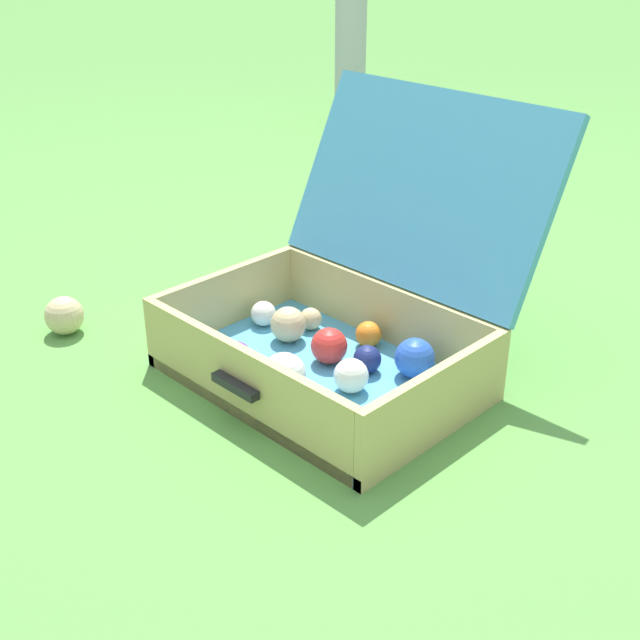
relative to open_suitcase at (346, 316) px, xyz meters
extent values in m
plane|color=#569342|center=(0.00, -0.09, -0.12)|extent=(16.00, 16.00, 0.00)
cube|color=#4799C6|center=(0.00, -0.08, -0.10)|extent=(0.59, 0.40, 0.03)
cube|color=tan|center=(-0.28, -0.08, -0.04)|extent=(0.02, 0.40, 0.15)
cube|color=tan|center=(0.29, -0.08, -0.04)|extent=(0.02, 0.40, 0.15)
cube|color=tan|center=(0.00, -0.27, -0.04)|extent=(0.55, 0.02, 0.15)
cube|color=tan|center=(0.00, 0.12, -0.04)|extent=(0.55, 0.02, 0.15)
cube|color=#4799C6|center=(0.00, 0.21, 0.21)|extent=(0.59, 0.19, 0.37)
cube|color=black|center=(0.00, -0.29, -0.04)|extent=(0.11, 0.02, 0.02)
sphere|color=#D1B784|center=(-0.14, 0.04, -0.07)|extent=(0.05, 0.05, 0.05)
sphere|color=red|center=(-0.01, -0.04, -0.06)|extent=(0.07, 0.07, 0.07)
sphere|color=white|center=(0.10, -0.08, -0.06)|extent=(0.07, 0.07, 0.07)
sphere|color=purple|center=(-0.12, -0.19, -0.06)|extent=(0.06, 0.06, 0.06)
sphere|color=white|center=(0.01, -0.18, -0.05)|extent=(0.08, 0.08, 0.08)
sphere|color=orange|center=(0.00, 0.07, -0.07)|extent=(0.05, 0.05, 0.05)
sphere|color=navy|center=(0.07, -0.01, -0.06)|extent=(0.06, 0.06, 0.06)
sphere|color=blue|center=(0.14, 0.04, -0.05)|extent=(0.08, 0.08, 0.08)
sphere|color=white|center=(-0.22, -0.02, -0.07)|extent=(0.05, 0.05, 0.05)
sphere|color=#D1B784|center=(-0.13, -0.03, -0.06)|extent=(0.07, 0.07, 0.07)
sphere|color=#D1B784|center=(-0.54, -0.32, -0.08)|extent=(0.08, 0.08, 0.08)
cylinder|color=#B2B2B7|center=(-1.41, 1.52, 0.31)|extent=(0.12, 0.12, 0.86)
cylinder|color=#B2B2B7|center=(-1.29, 1.38, 0.31)|extent=(0.12, 0.12, 0.86)
camera|label=1|loc=(1.00, -1.07, 0.74)|focal=46.81mm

